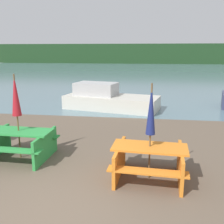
{
  "coord_description": "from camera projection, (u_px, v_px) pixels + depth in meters",
  "views": [
    {
      "loc": [
        1.61,
        -3.68,
        2.75
      ],
      "look_at": [
        0.51,
        4.25,
        0.85
      ],
      "focal_mm": 42.0,
      "sensor_mm": 36.0,
      "label": 1
    }
  ],
  "objects": [
    {
      "name": "ground_plane",
      "position": [
        47.0,
        218.0,
        4.4
      ],
      "size": [
        60.0,
        60.0,
        0.0
      ],
      "primitive_type": "plane",
      "color": "brown"
    },
    {
      "name": "water",
      "position": [
        137.0,
        71.0,
        35.07
      ],
      "size": [
        60.0,
        50.0,
        0.0
      ],
      "color": "slate",
      "rests_on": "ground_plane"
    },
    {
      "name": "far_treeline",
      "position": [
        141.0,
        54.0,
        53.88
      ],
      "size": [
        80.0,
        1.6,
        4.0
      ],
      "color": "#1E3D1E",
      "rests_on": "water"
    },
    {
      "name": "picnic_table_orange",
      "position": [
        149.0,
        159.0,
        5.69
      ],
      "size": [
        1.68,
        1.47,
        0.74
      ],
      "rotation": [
        0.0,
        0.0,
        -0.06
      ],
      "color": "orange",
      "rests_on": "ground_plane"
    },
    {
      "name": "picnic_table_green",
      "position": [
        19.0,
        141.0,
        6.77
      ],
      "size": [
        1.73,
        1.43,
        0.74
      ],
      "rotation": [
        0.0,
        0.0,
        -0.03
      ],
      "color": "green",
      "rests_on": "ground_plane"
    },
    {
      "name": "umbrella_crimson",
      "position": [
        16.0,
        96.0,
        6.49
      ],
      "size": [
        0.23,
        0.23,
        2.19
      ],
      "color": "brown",
      "rests_on": "ground_plane"
    },
    {
      "name": "umbrella_navy",
      "position": [
        151.0,
        111.0,
        5.44
      ],
      "size": [
        0.2,
        0.2,
        2.09
      ],
      "color": "brown",
      "rests_on": "ground_plane"
    },
    {
      "name": "boat",
      "position": [
        108.0,
        99.0,
        12.51
      ],
      "size": [
        4.66,
        2.62,
        1.22
      ],
      "rotation": [
        0.0,
        0.0,
        -0.21
      ],
      "color": "beige",
      "rests_on": "water"
    }
  ]
}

